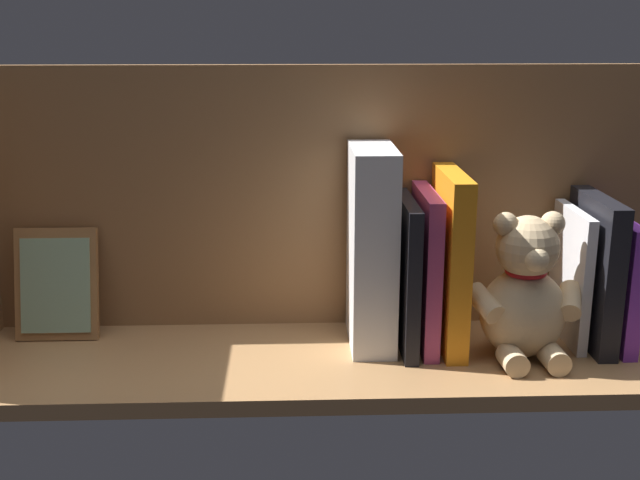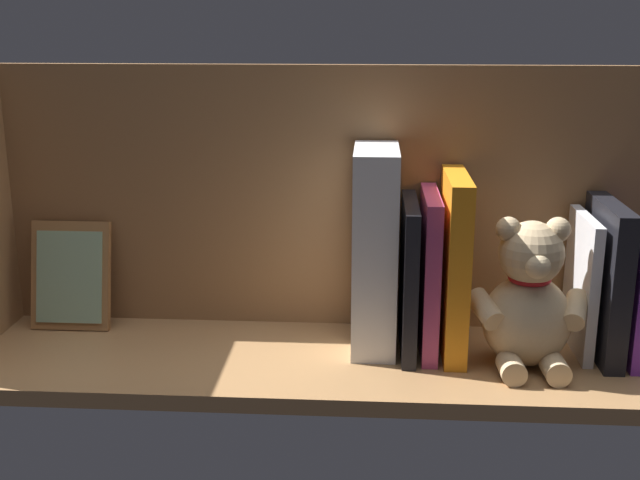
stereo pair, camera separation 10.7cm
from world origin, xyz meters
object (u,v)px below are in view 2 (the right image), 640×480
picture_frame_leaning (71,276)px  dictionary_thick_white (375,249)px  book_0 (627,290)px  teddy_bear (528,302)px

picture_frame_leaning → dictionary_thick_white: bearing=174.7°
book_0 → picture_frame_leaning: bearing=-3.6°
book_0 → teddy_bear: size_ratio=0.90×
book_0 → picture_frame_leaning: size_ratio=1.14×
teddy_bear → picture_frame_leaning: size_ratio=1.27×
book_0 → picture_frame_leaning: (79.73, -4.95, -1.24)cm
teddy_bear → dictionary_thick_white: dictionary_thick_white is taller
dictionary_thick_white → picture_frame_leaning: bearing=-5.3°
book_0 → picture_frame_leaning: book_0 is taller
teddy_bear → dictionary_thick_white: size_ratio=0.72×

